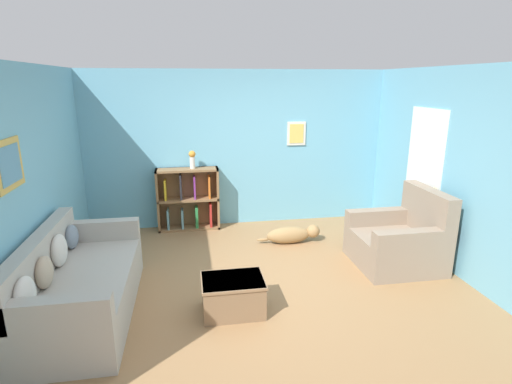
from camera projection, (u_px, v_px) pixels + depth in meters
ground_plane at (261, 282)px, 4.96m from camera, size 14.00×14.00×0.00m
wall_back at (238, 149)px, 6.75m from camera, size 5.60×0.13×2.60m
wall_left at (24, 190)px, 4.20m from camera, size 0.13×5.00×2.60m
wall_right at (460, 172)px, 5.04m from camera, size 0.16×5.00×2.60m
couch at (78, 286)px, 4.18m from camera, size 0.95×2.07×0.90m
bookshelf at (189, 200)px, 6.65m from camera, size 1.01×0.29×1.04m
recliner_chair at (400, 240)px, 5.36m from camera, size 1.04×1.03×1.04m
coffee_table at (233, 294)px, 4.26m from camera, size 0.67×0.50×0.39m
dog at (292, 234)px, 6.12m from camera, size 0.98×0.24×0.28m
vase at (192, 158)px, 6.45m from camera, size 0.11×0.11×0.29m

